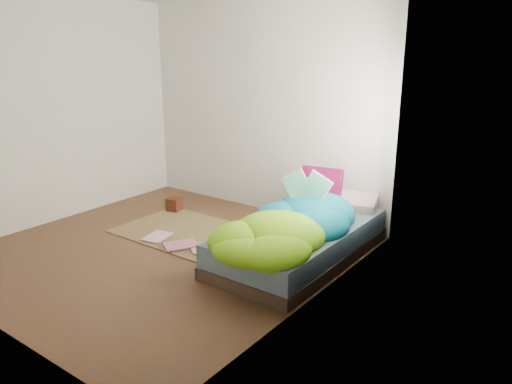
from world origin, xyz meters
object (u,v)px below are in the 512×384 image
bed (300,242)px  pillow_magenta (321,188)px  wooden_box (174,204)px  open_book (307,177)px  floor_book_a (149,235)px  floor_book_b (178,241)px

bed → pillow_magenta: 0.77m
pillow_magenta → wooden_box: 2.01m
wooden_box → open_book: bearing=-3.5°
wooden_box → floor_book_a: (0.43, -0.82, -0.07)m
open_book → floor_book_a: bearing=-173.9°
pillow_magenta → open_book: 0.56m
pillow_magenta → floor_book_b: 1.66m
bed → open_book: size_ratio=4.85×
open_book → floor_book_b: 1.57m
open_book → floor_book_b: (-1.21, -0.63, -0.78)m
open_book → floor_book_b: bearing=-169.8°
pillow_magenta → wooden_box: size_ratio=2.70×
bed → floor_book_b: 1.34m
pillow_magenta → floor_book_a: 1.98m
bed → open_book: open_book is taller
pillow_magenta → bed: bearing=-91.1°
floor_book_a → floor_book_b: floor_book_b is taller
wooden_box → floor_book_b: size_ratio=0.48×
pillow_magenta → open_book: open_book is taller
floor_book_b → pillow_magenta: bearing=75.2°
pillow_magenta → open_book: (0.10, -0.49, 0.25)m
open_book → wooden_box: open_book is taller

